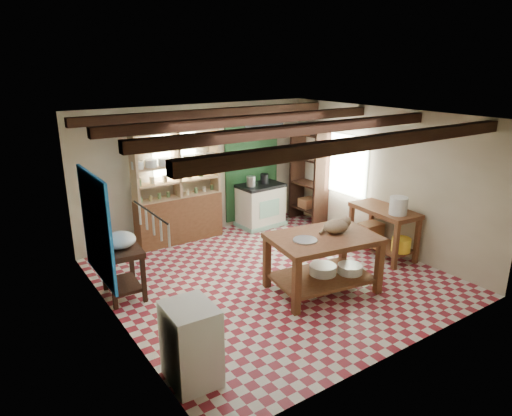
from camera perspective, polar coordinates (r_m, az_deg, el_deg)
floor at (r=7.56m, az=2.02°, el=-8.66°), size 5.00×5.00×0.02m
ceiling at (r=6.81m, az=2.26°, el=11.41°), size 5.00×5.00×0.02m
wall_back at (r=9.14m, az=-7.19°, el=4.64°), size 5.00×0.04×2.60m
wall_front at (r=5.39m, az=18.10°, el=-5.54°), size 5.00×0.04×2.60m
wall_left at (r=6.02m, az=-17.49°, el=-3.03°), size 0.04×5.00×2.60m
wall_right at (r=8.74m, az=15.50°, el=3.52°), size 0.04×5.00×2.60m
ceiling_beams at (r=6.83m, az=2.24°, el=10.41°), size 5.00×3.80×0.15m
blue_wall_patch at (r=6.91m, az=-19.33°, el=-2.29°), size 0.04×1.40×1.60m
green_wall_patch at (r=9.74m, az=-0.53°, el=5.29°), size 1.30×0.04×2.30m
window_back at (r=8.83m, az=-10.14°, el=6.70°), size 0.90×0.02×0.80m
window_right at (r=9.36m, az=10.84°, el=5.40°), size 0.02×1.30×1.20m
utensil_rail at (r=4.80m, az=-13.04°, el=-1.83°), size 0.06×0.90×0.28m
pot_rack at (r=9.24m, az=0.92°, el=10.46°), size 0.86×0.12×0.36m
shelving_unit at (r=8.79m, az=-9.76°, el=2.65°), size 1.70×0.34×2.20m
tall_rack at (r=9.89m, az=6.63°, el=3.87°), size 0.40×0.86×2.00m
work_table at (r=7.04m, az=8.29°, el=-6.84°), size 1.71×1.27×0.89m
stove at (r=9.69m, az=0.56°, el=0.37°), size 0.96×0.68×0.91m
prep_table at (r=7.10m, az=-16.30°, el=-7.66°), size 0.59×0.81×0.78m
white_cabinet at (r=5.18m, az=-8.14°, el=-16.45°), size 0.53×0.63×0.91m
right_counter at (r=8.52m, az=15.55°, el=-2.88°), size 0.72×1.29×0.89m
cat at (r=7.01m, az=9.97°, el=-2.27°), size 0.43×0.33×0.19m
steel_tray at (r=6.64m, az=6.17°, el=-4.01°), size 0.41×0.41×0.02m
basin_large at (r=7.16m, az=8.35°, el=-7.61°), size 0.47×0.47×0.14m
basin_small at (r=7.26m, az=11.66°, el=-7.45°), size 0.44×0.44×0.13m
kettle_left at (r=9.39m, az=-0.64°, el=3.37°), size 0.19×0.19×0.21m
kettle_right at (r=9.60m, az=1.05°, el=3.67°), size 0.18×0.18×0.21m
enamel_bowl at (r=6.91m, az=-16.66°, el=-3.86°), size 0.50×0.50×0.23m
white_bucket at (r=8.07m, az=17.38°, el=0.28°), size 0.32×0.32×0.30m
wicker_basket at (r=8.74m, az=14.14°, el=-2.72°), size 0.42×0.35×0.28m
yellow_tub at (r=8.26m, az=17.69°, el=-4.39°), size 0.35×0.35×0.24m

